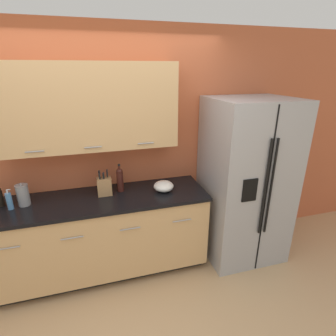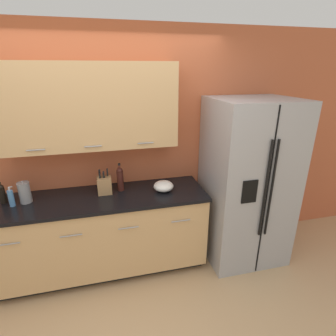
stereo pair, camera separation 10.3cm
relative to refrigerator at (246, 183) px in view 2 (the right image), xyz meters
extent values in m
cube|color=#BC5B38|center=(-1.50, 0.43, 0.36)|extent=(10.00, 0.05, 2.60)
cube|color=tan|center=(-1.65, 0.24, 0.88)|extent=(1.69, 0.32, 0.82)
cylinder|color=#99999E|center=(-2.16, 0.07, 0.52)|extent=(0.16, 0.01, 0.01)
cylinder|color=#99999E|center=(-1.65, 0.07, 0.52)|extent=(0.16, 0.01, 0.01)
cylinder|color=#99999E|center=(-1.14, 0.07, 0.52)|extent=(0.16, 0.01, 0.01)
cube|color=black|center=(-1.65, 0.12, -0.90)|extent=(2.18, 0.54, 0.09)
cube|color=tan|center=(-1.65, 0.08, -0.45)|extent=(2.22, 0.62, 0.80)
cube|color=black|center=(-1.65, 0.07, -0.04)|extent=(2.24, 0.64, 0.03)
cylinder|color=#99999E|center=(-2.45, -0.24, -0.23)|extent=(0.20, 0.01, 0.01)
cylinder|color=#99999E|center=(-1.91, -0.24, -0.23)|extent=(0.20, 0.01, 0.01)
cylinder|color=#99999E|center=(-1.38, -0.24, -0.23)|extent=(0.20, 0.01, 0.01)
cylinder|color=#99999E|center=(-0.85, -0.24, -0.23)|extent=(0.20, 0.01, 0.01)
cube|color=#9E9EA0|center=(0.00, 0.00, 0.00)|extent=(0.89, 0.78, 1.88)
cube|color=black|center=(0.00, -0.39, 0.00)|extent=(0.01, 0.01, 1.84)
cylinder|color=black|center=(-0.03, -0.41, 0.09)|extent=(0.02, 0.02, 1.03)
cylinder|color=black|center=(0.04, -0.41, 0.09)|extent=(0.02, 0.02, 1.03)
cube|color=black|center=(-0.20, -0.40, 0.09)|extent=(0.16, 0.01, 0.24)
cube|color=#A87A4C|center=(-1.58, 0.14, 0.07)|extent=(0.14, 0.11, 0.18)
cylinder|color=black|center=(-1.62, 0.16, 0.21)|extent=(0.02, 0.04, 0.09)
cylinder|color=black|center=(-1.62, 0.13, 0.20)|extent=(0.02, 0.03, 0.07)
cylinder|color=black|center=(-1.58, 0.16, 0.20)|extent=(0.02, 0.03, 0.06)
cylinder|color=black|center=(-1.58, 0.13, 0.20)|extent=(0.02, 0.03, 0.07)
cylinder|color=black|center=(-1.54, 0.16, 0.21)|extent=(0.01, 0.03, 0.09)
cylinder|color=#3D1914|center=(-1.41, 0.18, 0.09)|extent=(0.07, 0.07, 0.22)
sphere|color=#3D1914|center=(-1.41, 0.18, 0.21)|extent=(0.07, 0.07, 0.07)
cylinder|color=#3D1914|center=(-1.41, 0.18, 0.23)|extent=(0.02, 0.02, 0.07)
cylinder|color=black|center=(-1.41, 0.18, 0.28)|extent=(0.03, 0.03, 0.02)
cylinder|color=#4C7FB2|center=(-2.45, 0.08, 0.06)|extent=(0.05, 0.05, 0.16)
cylinder|color=#B2B2B5|center=(-2.45, 0.08, 0.16)|extent=(0.02, 0.02, 0.04)
cylinder|color=#B2B2B5|center=(-2.43, 0.08, 0.18)|extent=(0.03, 0.01, 0.01)
cylinder|color=black|center=(-2.55, 0.17, 0.06)|extent=(0.06, 0.06, 0.15)
sphere|color=black|center=(-2.55, 0.17, 0.15)|extent=(0.06, 0.06, 0.06)
cylinder|color=black|center=(-2.55, 0.17, 0.16)|extent=(0.02, 0.02, 0.05)
cylinder|color=gray|center=(-2.34, 0.13, 0.08)|extent=(0.11, 0.11, 0.20)
cylinder|color=gray|center=(-2.34, 0.13, 0.19)|extent=(0.11, 0.11, 0.01)
sphere|color=gray|center=(-2.34, 0.13, 0.20)|extent=(0.02, 0.02, 0.02)
ellipsoid|color=white|center=(-0.96, 0.06, 0.04)|extent=(0.21, 0.21, 0.11)
camera|label=1|loc=(-1.63, -2.42, 1.22)|focal=28.00mm
camera|label=2|loc=(-1.53, -2.45, 1.22)|focal=28.00mm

